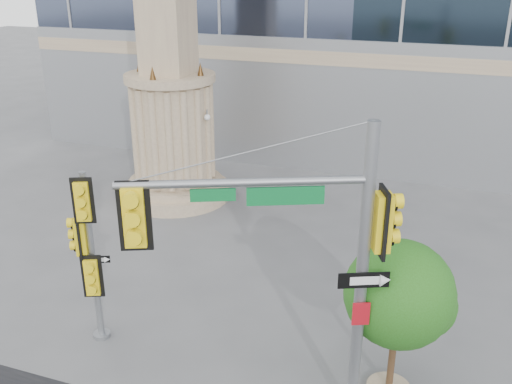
% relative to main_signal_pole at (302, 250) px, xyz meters
% --- Properties ---
extents(ground, '(120.00, 120.00, 0.00)m').
position_rel_main_signal_pole_xyz_m(ground, '(-2.07, 1.23, -4.05)').
color(ground, '#545456').
rests_on(ground, ground).
extents(monument, '(4.40, 4.40, 16.60)m').
position_rel_main_signal_pole_xyz_m(monument, '(-8.07, 10.23, 1.46)').
color(monument, tan).
rests_on(monument, ground).
extents(main_signal_pole, '(4.78, 2.42, 6.54)m').
position_rel_main_signal_pole_xyz_m(main_signal_pole, '(0.00, 0.00, 0.00)').
color(main_signal_pole, slate).
rests_on(main_signal_pole, ground).
extents(secondary_signal_pole, '(0.86, 0.62, 4.59)m').
position_rel_main_signal_pole_xyz_m(secondary_signal_pole, '(-5.58, 0.91, -1.36)').
color(secondary_signal_pole, slate).
rests_on(secondary_signal_pole, ground).
extents(street_tree, '(2.41, 2.35, 3.75)m').
position_rel_main_signal_pole_xyz_m(street_tree, '(1.80, 1.51, -1.59)').
color(street_tree, tan).
rests_on(street_tree, ground).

